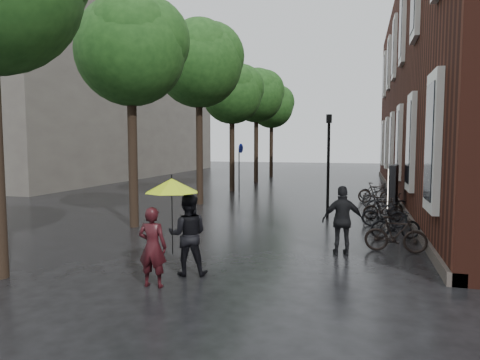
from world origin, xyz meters
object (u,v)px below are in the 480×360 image
(person_burgundy, at_px, (153,247))
(parked_bicycles, at_px, (383,204))
(ad_lightbox, at_px, (393,189))
(person_black, at_px, (188,235))
(lamp_post, at_px, (328,155))
(pedestrian_walking, at_px, (343,220))

(person_burgundy, relative_size, parked_bicycles, 0.14)
(parked_bicycles, height_order, ad_lightbox, ad_lightbox)
(person_black, xyz_separation_m, parked_bicycles, (4.66, 9.60, -0.45))
(ad_lightbox, bearing_deg, person_black, -106.79)
(ad_lightbox, bearing_deg, lamp_post, -134.80)
(lamp_post, bearing_deg, ad_lightbox, 35.95)
(pedestrian_walking, relative_size, lamp_post, 0.45)
(person_burgundy, distance_m, pedestrian_walking, 5.21)
(parked_bicycles, bearing_deg, ad_lightbox, 62.42)
(person_burgundy, height_order, ad_lightbox, ad_lightbox)
(person_burgundy, relative_size, ad_lightbox, 0.82)
(parked_bicycles, relative_size, lamp_post, 2.93)
(parked_bicycles, xyz_separation_m, ad_lightbox, (0.44, 0.85, 0.56))
(pedestrian_walking, distance_m, ad_lightbox, 7.94)
(ad_lightbox, bearing_deg, pedestrian_walking, -93.91)
(person_burgundy, distance_m, ad_lightbox, 12.67)
(person_black, bearing_deg, lamp_post, -122.64)
(parked_bicycles, distance_m, ad_lightbox, 1.11)
(ad_lightbox, relative_size, lamp_post, 0.50)
(person_burgundy, distance_m, lamp_post, 10.08)
(person_black, distance_m, pedestrian_walking, 4.28)
(person_burgundy, height_order, parked_bicycles, person_burgundy)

